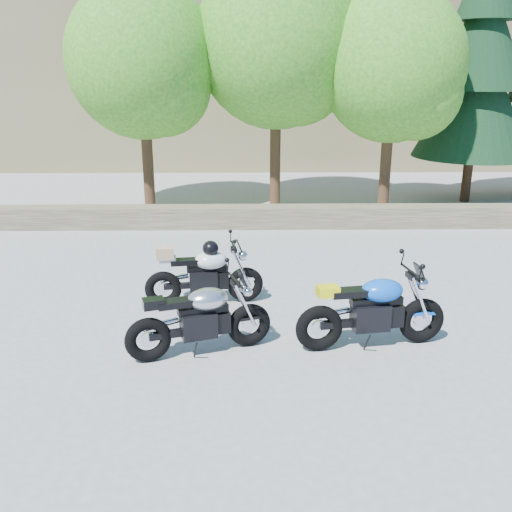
# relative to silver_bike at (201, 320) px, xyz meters

# --- Properties ---
(ground) EXTENTS (90.00, 90.00, 0.00)m
(ground) POSITION_rel_silver_bike_xyz_m (0.54, 0.79, -0.48)
(ground) COLOR gray
(ground) RESTS_ON ground
(stone_wall) EXTENTS (22.00, 0.55, 0.50)m
(stone_wall) POSITION_rel_silver_bike_xyz_m (0.54, 6.29, -0.23)
(stone_wall) COLOR #4D4633
(stone_wall) RESTS_ON ground
(tree_decid_left) EXTENTS (3.67, 3.67, 5.62)m
(tree_decid_left) POSITION_rel_silver_bike_xyz_m (-1.85, 7.92, 3.16)
(tree_decid_left) COLOR #382314
(tree_decid_left) RESTS_ON ground
(tree_decid_mid) EXTENTS (4.08, 4.08, 6.24)m
(tree_decid_mid) POSITION_rel_silver_bike_xyz_m (1.45, 8.32, 3.56)
(tree_decid_mid) COLOR #382314
(tree_decid_mid) RESTS_ON ground
(tree_decid_right) EXTENTS (3.54, 3.54, 5.41)m
(tree_decid_right) POSITION_rel_silver_bike_xyz_m (4.25, 7.72, 3.02)
(tree_decid_right) COLOR #382314
(tree_decid_right) RESTS_ON ground
(conifer_near) EXTENTS (3.17, 3.17, 7.06)m
(conifer_near) POSITION_rel_silver_bike_xyz_m (6.74, 8.99, 3.20)
(conifer_near) COLOR #382314
(conifer_near) RESTS_ON ground
(silver_bike) EXTENTS (1.89, 0.83, 0.98)m
(silver_bike) POSITION_rel_silver_bike_xyz_m (0.00, 0.00, 0.00)
(silver_bike) COLOR black
(silver_bike) RESTS_ON ground
(white_bike) EXTENTS (1.87, 0.59, 1.03)m
(white_bike) POSITION_rel_silver_bike_xyz_m (-0.08, 1.66, 0.03)
(white_bike) COLOR black
(white_bike) RESTS_ON ground
(blue_bike) EXTENTS (2.06, 0.65, 1.04)m
(blue_bike) POSITION_rel_silver_bike_xyz_m (2.26, 0.17, 0.03)
(blue_bike) COLOR black
(blue_bike) RESTS_ON ground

